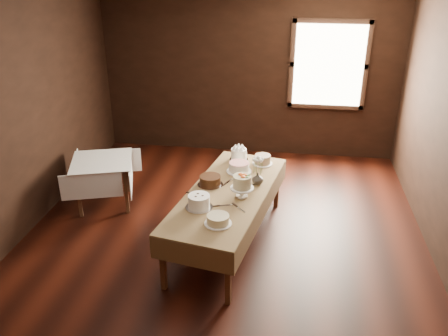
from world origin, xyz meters
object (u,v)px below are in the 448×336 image
at_px(cake_chocolate, 210,181).
at_px(cake_server_b, 241,209).
at_px(cake_swirl, 199,202).
at_px(cake_cream, 218,220).
at_px(cake_lattice, 239,168).
at_px(cake_flowers, 242,187).
at_px(cake_server_c, 230,181).
at_px(cake_server_d, 252,185).
at_px(flower_vase, 258,179).
at_px(side_table, 102,165).
at_px(cake_server_a, 226,205).
at_px(cake_server_e, 198,196).
at_px(display_table, 228,195).
at_px(cake_speckled, 263,160).
at_px(cake_meringue, 239,155).

height_order(cake_chocolate, cake_server_b, cake_chocolate).
xyz_separation_m(cake_swirl, cake_cream, (0.26, -0.30, -0.03)).
height_order(cake_lattice, cake_flowers, cake_flowers).
bearing_deg(cake_server_c, cake_server_d, -78.93).
relative_size(cake_cream, flower_vase, 1.98).
distance_m(side_table, flower_vase, 2.24).
height_order(cake_flowers, cake_server_a, cake_flowers).
height_order(cake_cream, cake_server_a, cake_cream).
xyz_separation_m(cake_chocolate, flower_vase, (0.56, 0.12, 0.01)).
bearing_deg(cake_server_a, cake_flowers, 39.06).
relative_size(side_table, cake_server_e, 4.21).
distance_m(display_table, cake_server_e, 0.37).
xyz_separation_m(cake_speckled, cake_server_c, (-0.36, -0.57, -0.06)).
xyz_separation_m(cake_cream, cake_server_b, (0.20, 0.33, -0.04)).
relative_size(side_table, cake_server_c, 4.21).
bearing_deg(display_table, cake_chocolate, 150.30).
height_order(cake_server_c, cake_server_e, same).
relative_size(display_table, cake_server_d, 10.03).
relative_size(display_table, cake_server_c, 10.03).
distance_m(cake_server_a, cake_server_d, 0.59).
distance_m(cake_server_d, flower_vase, 0.10).
relative_size(cake_flowers, cake_server_b, 1.16).
distance_m(cake_lattice, cake_swirl, 1.04).
height_order(cake_cream, cake_server_d, cake_cream).
distance_m(side_table, cake_lattice, 1.93).
relative_size(cake_server_b, flower_vase, 1.65).
bearing_deg(cake_meringue, display_table, -90.90).
relative_size(cake_server_c, flower_vase, 1.65).
relative_size(display_table, cake_cream, 8.35).
xyz_separation_m(cake_server_a, cake_server_b, (0.17, -0.07, 0.00)).
bearing_deg(cake_server_c, side_table, 100.44).
bearing_deg(cake_cream, cake_meringue, 89.41).
bearing_deg(cake_cream, display_table, 89.81).
relative_size(cake_flowers, flower_vase, 1.91).
xyz_separation_m(cake_cream, cake_server_e, (-0.33, 0.56, -0.04)).
bearing_deg(cake_speckled, cake_server_a, -105.02).
xyz_separation_m(display_table, cake_server_c, (-0.02, 0.28, 0.06)).
bearing_deg(cake_server_a, cake_server_d, 47.87).
height_order(cake_server_d, cake_server_e, same).
relative_size(side_table, cake_chocolate, 2.87).
height_order(cake_lattice, cake_cream, cake_lattice).
xyz_separation_m(cake_lattice, cake_server_b, (0.14, -0.96, -0.05)).
xyz_separation_m(side_table, cake_lattice, (1.92, -0.14, 0.17)).
bearing_deg(flower_vase, cake_server_b, -101.11).
relative_size(cake_speckled, cake_cream, 0.99).
bearing_deg(cake_speckled, cake_chocolate, -129.28).
distance_m(cake_flowers, cake_swirl, 0.55).
xyz_separation_m(cake_server_d, flower_vase, (0.06, 0.03, 0.07)).
distance_m(cake_meringue, flower_vase, 0.75).
height_order(display_table, cake_swirl, cake_swirl).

